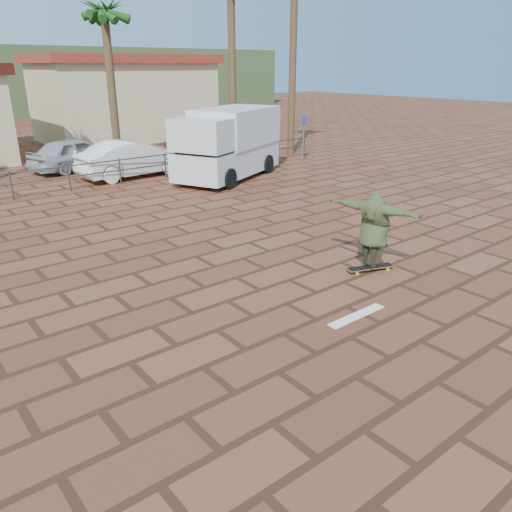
{
  "coord_description": "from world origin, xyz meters",
  "views": [
    {
      "loc": [
        -6.02,
        -6.54,
        4.42
      ],
      "look_at": [
        -0.12,
        0.82,
        0.8
      ],
      "focal_mm": 35.0,
      "sensor_mm": 36.0,
      "label": 1
    }
  ],
  "objects_px": {
    "campervan": "(228,142)",
    "car_white": "(133,159)",
    "longboard": "(370,267)",
    "skateboarder": "(374,229)",
    "car_silver": "(75,154)"
  },
  "relations": [
    {
      "from": "skateboarder",
      "to": "campervan",
      "type": "distance_m",
      "value": 10.88
    },
    {
      "from": "campervan",
      "to": "car_white",
      "type": "relative_size",
      "value": 1.26
    },
    {
      "from": "longboard",
      "to": "car_white",
      "type": "height_order",
      "value": "car_white"
    },
    {
      "from": "skateboarder",
      "to": "car_silver",
      "type": "xyz_separation_m",
      "value": [
        -0.91,
        15.94,
        -0.3
      ]
    },
    {
      "from": "campervan",
      "to": "longboard",
      "type": "bearing_deg",
      "value": -133.0
    },
    {
      "from": "car_silver",
      "to": "car_white",
      "type": "distance_m",
      "value": 3.27
    },
    {
      "from": "car_silver",
      "to": "skateboarder",
      "type": "bearing_deg",
      "value": 166.91
    },
    {
      "from": "campervan",
      "to": "car_white",
      "type": "distance_m",
      "value": 4.08
    },
    {
      "from": "longboard",
      "to": "skateboarder",
      "type": "distance_m",
      "value": 0.92
    },
    {
      "from": "skateboarder",
      "to": "car_silver",
      "type": "height_order",
      "value": "skateboarder"
    },
    {
      "from": "campervan",
      "to": "car_white",
      "type": "bearing_deg",
      "value": 114.29
    },
    {
      "from": "longboard",
      "to": "skateboarder",
      "type": "relative_size",
      "value": 0.52
    },
    {
      "from": "longboard",
      "to": "campervan",
      "type": "xyz_separation_m",
      "value": [
        3.46,
        10.31,
        1.36
      ]
    },
    {
      "from": "car_white",
      "to": "skateboarder",
      "type": "bearing_deg",
      "value": 174.31
    },
    {
      "from": "longboard",
      "to": "car_silver",
      "type": "xyz_separation_m",
      "value": [
        -0.91,
        15.94,
        0.62
      ]
    }
  ]
}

